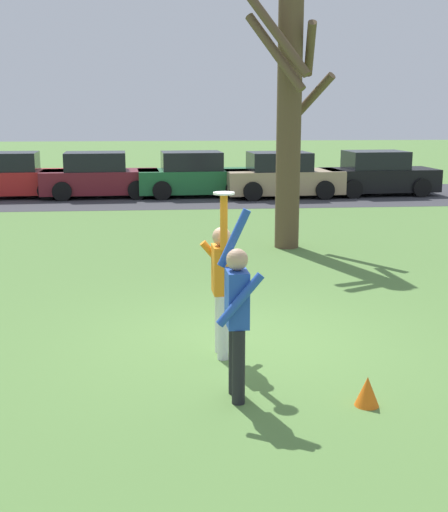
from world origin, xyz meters
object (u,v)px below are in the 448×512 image
at_px(person_defender, 237,311).
at_px(frisbee_disc, 224,193).
at_px(parked_car_black, 378,175).
at_px(field_cone_orange, 367,391).
at_px(parked_car_maroon, 99,177).
at_px(parked_car_tan, 282,177).
at_px(parked_car_red, 11,177).
at_px(person_catcher, 222,280).
at_px(parked_car_green, 195,176).
at_px(bare_tree_tall, 289,118).

relative_size(person_defender, frisbee_disc, 8.07).
distance_m(person_defender, parked_car_black, 18.69).
xyz_separation_m(person_defender, field_cone_orange, (1.35, -0.31, -0.82)).
height_order(parked_car_maroon, field_cone_orange, parked_car_maroon).
xyz_separation_m(parked_car_tan, parked_car_black, (3.60, 0.38, 0.00)).
bearing_deg(parked_car_tan, parked_car_red, 172.04).
xyz_separation_m(parked_car_red, field_cone_orange, (7.42, -17.99, -0.57)).
distance_m(frisbee_disc, parked_car_red, 17.71).
height_order(person_catcher, parked_car_black, person_catcher).
bearing_deg(parked_car_black, parked_car_green, 175.11).
height_order(person_catcher, parked_car_green, person_catcher).
distance_m(person_defender, frisbee_disc, 1.55).
bearing_deg(person_catcher, frisbee_disc, 0.00).
bearing_deg(person_defender, parked_car_maroon, 7.64).
height_order(parked_car_tan, bare_tree_tall, bare_tree_tall).
bearing_deg(frisbee_disc, field_cone_orange, -45.24).
height_order(person_defender, bare_tree_tall, bare_tree_tall).
height_order(parked_car_red, bare_tree_tall, bare_tree_tall).
distance_m(frisbee_disc, parked_car_green, 16.44).
relative_size(person_catcher, parked_car_green, 0.50).
xyz_separation_m(parked_car_black, field_cone_orange, (-5.75, -17.60, -0.57)).
xyz_separation_m(parked_car_maroon, parked_car_black, (10.07, -0.22, 0.00)).
bearing_deg(parked_car_tan, bare_tree_tall, -102.74).
distance_m(parked_car_tan, field_cone_orange, 17.36).
xyz_separation_m(parked_car_red, parked_car_green, (6.48, -0.21, 0.00)).
bearing_deg(field_cone_orange, bare_tree_tall, 85.35).
bearing_deg(parked_car_black, person_catcher, -117.45).
height_order(person_defender, parked_car_black, person_defender).
relative_size(parked_car_black, bare_tree_tall, 0.77).
distance_m(parked_car_black, bare_tree_tall, 10.78).
height_order(frisbee_disc, bare_tree_tall, bare_tree_tall).
relative_size(person_catcher, bare_tree_tall, 0.38).
bearing_deg(field_cone_orange, parked_car_red, 112.41).
relative_size(person_catcher, person_defender, 1.02).
distance_m(parked_car_green, field_cone_orange, 17.81).
xyz_separation_m(person_defender, bare_tree_tall, (2.02, 8.02, 1.89)).
distance_m(parked_car_maroon, field_cone_orange, 18.34).
distance_m(parked_car_tan, bare_tree_tall, 9.26).
distance_m(person_defender, parked_car_green, 17.47).
bearing_deg(parked_car_black, parked_car_red, 174.93).
height_order(person_catcher, parked_car_red, person_catcher).
xyz_separation_m(parked_car_maroon, field_cone_orange, (4.33, -17.82, -0.57)).
bearing_deg(field_cone_orange, frisbee_disc, 134.76).
bearing_deg(person_catcher, parked_car_green, 176.36).
bearing_deg(parked_car_green, bare_tree_tall, -83.69).
bearing_deg(parked_car_red, frisbee_disc, -73.40).
distance_m(parked_car_red, field_cone_orange, 19.46).
bearing_deg(person_catcher, parked_car_black, 153.90).
xyz_separation_m(person_defender, parked_car_maroon, (-2.98, 17.50, -0.25)).
bearing_deg(bare_tree_tall, parked_car_green, 99.69).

